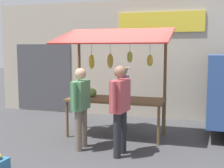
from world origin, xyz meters
TOP-DOWN VIEW (x-y plane):
  - ground_plane at (0.00, 0.00)m, footprint 40.00×40.00m
  - street_backdrop at (0.05, -2.20)m, footprint 9.00×0.30m
  - market_stall at (0.03, -0.02)m, footprint 2.50×1.46m
  - vendor_with_sunhat at (0.02, -0.75)m, footprint 0.41×0.68m
  - shopper_with_ponytail at (0.43, 1.05)m, footprint 0.23×0.70m
  - shopper_in_grey_tee at (-0.42, 1.19)m, footprint 0.29×0.72m

SIDE VIEW (x-z plane):
  - ground_plane at x=0.00m, z-range 0.00..0.00m
  - vendor_with_sunhat at x=0.02m, z-range 0.14..1.71m
  - shopper_with_ponytail at x=0.43m, z-range 0.13..1.77m
  - shopper_in_grey_tee at x=-0.42m, z-range 0.14..1.85m
  - market_stall at x=0.03m, z-range 0.28..2.78m
  - street_backdrop at x=0.05m, z-range 0.00..3.40m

